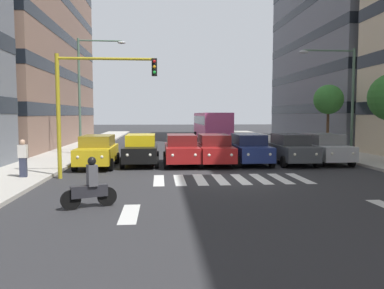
{
  "coord_description": "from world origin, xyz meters",
  "views": [
    {
      "loc": [
        3.09,
        16.34,
        2.86
      ],
      "look_at": [
        1.28,
        -5.03,
        1.15
      ],
      "focal_mm": 35.5,
      "sensor_mm": 36.0,
      "label": 1
    }
  ],
  "objects_px": {
    "bus_behind_traffic": "(211,124)",
    "pedestrian_waiting": "(23,158)",
    "car_3": "(214,149)",
    "motorcycle_with_rider": "(90,187)",
    "traffic_light_gantry": "(87,95)",
    "street_lamp_right": "(87,84)",
    "car_6": "(97,151)",
    "street_tree_1": "(328,100)",
    "car_0": "(324,148)",
    "car_1": "(291,149)",
    "car_2": "(249,149)",
    "street_lamp_left": "(343,90)",
    "car_4": "(181,149)",
    "car_5": "(141,149)"
  },
  "relations": [
    {
      "from": "bus_behind_traffic",
      "to": "pedestrian_waiting",
      "type": "distance_m",
      "value": 23.26
    },
    {
      "from": "car_3",
      "to": "motorcycle_with_rider",
      "type": "distance_m",
      "value": 10.84
    },
    {
      "from": "car_3",
      "to": "traffic_light_gantry",
      "type": "distance_m",
      "value": 7.92
    },
    {
      "from": "street_lamp_right",
      "to": "motorcycle_with_rider",
      "type": "bearing_deg",
      "value": 100.67
    },
    {
      "from": "car_6",
      "to": "street_tree_1",
      "type": "height_order",
      "value": "street_tree_1"
    },
    {
      "from": "car_0",
      "to": "car_6",
      "type": "xyz_separation_m",
      "value": [
        12.96,
        0.53,
        0.0
      ]
    },
    {
      "from": "car_1",
      "to": "traffic_light_gantry",
      "type": "height_order",
      "value": "traffic_light_gantry"
    },
    {
      "from": "car_0",
      "to": "car_2",
      "type": "relative_size",
      "value": 1.0
    },
    {
      "from": "car_1",
      "to": "car_2",
      "type": "xyz_separation_m",
      "value": [
        2.4,
        -0.13,
        0.0
      ]
    },
    {
      "from": "bus_behind_traffic",
      "to": "street_lamp_left",
      "type": "relative_size",
      "value": 1.58
    },
    {
      "from": "traffic_light_gantry",
      "to": "car_4",
      "type": "bearing_deg",
      "value": -137.18
    },
    {
      "from": "car_0",
      "to": "street_lamp_left",
      "type": "distance_m",
      "value": 3.81
    },
    {
      "from": "car_3",
      "to": "car_6",
      "type": "distance_m",
      "value": 6.45
    },
    {
      "from": "car_1",
      "to": "car_4",
      "type": "bearing_deg",
      "value": -1.15
    },
    {
      "from": "street_lamp_left",
      "to": "pedestrian_waiting",
      "type": "xyz_separation_m",
      "value": [
        16.91,
        5.36,
        -3.31
      ]
    },
    {
      "from": "motorcycle_with_rider",
      "to": "pedestrian_waiting",
      "type": "relative_size",
      "value": 0.99
    },
    {
      "from": "car_0",
      "to": "bus_behind_traffic",
      "type": "bearing_deg",
      "value": -74.31
    },
    {
      "from": "street_lamp_left",
      "to": "traffic_light_gantry",
      "type": "bearing_deg",
      "value": 19.28
    },
    {
      "from": "car_6",
      "to": "traffic_light_gantry",
      "type": "xyz_separation_m",
      "value": [
        -0.2,
        3.6,
        2.82
      ]
    },
    {
      "from": "street_lamp_right",
      "to": "pedestrian_waiting",
      "type": "distance_m",
      "value": 10.59
    },
    {
      "from": "car_5",
      "to": "traffic_light_gantry",
      "type": "relative_size",
      "value": 0.81
    },
    {
      "from": "traffic_light_gantry",
      "to": "street_tree_1",
      "type": "relative_size",
      "value": 1.12
    },
    {
      "from": "car_4",
      "to": "car_6",
      "type": "xyz_separation_m",
      "value": [
        4.59,
        0.46,
        0.0
      ]
    },
    {
      "from": "car_5",
      "to": "street_lamp_right",
      "type": "xyz_separation_m",
      "value": [
        3.87,
        -5.08,
        4.04
      ]
    },
    {
      "from": "bus_behind_traffic",
      "to": "street_tree_1",
      "type": "distance_m",
      "value": 12.47
    },
    {
      "from": "traffic_light_gantry",
      "to": "pedestrian_waiting",
      "type": "xyz_separation_m",
      "value": [
        2.71,
        0.39,
        -2.71
      ]
    },
    {
      "from": "car_2",
      "to": "car_5",
      "type": "bearing_deg",
      "value": -2.35
    },
    {
      "from": "bus_behind_traffic",
      "to": "street_lamp_left",
      "type": "distance_m",
      "value": 16.43
    },
    {
      "from": "pedestrian_waiting",
      "to": "traffic_light_gantry",
      "type": "bearing_deg",
      "value": -171.84
    },
    {
      "from": "bus_behind_traffic",
      "to": "street_lamp_left",
      "type": "height_order",
      "value": "street_lamp_left"
    },
    {
      "from": "car_1",
      "to": "car_5",
      "type": "height_order",
      "value": "same"
    },
    {
      "from": "car_0",
      "to": "street_lamp_left",
      "type": "height_order",
      "value": "street_lamp_left"
    },
    {
      "from": "car_6",
      "to": "bus_behind_traffic",
      "type": "distance_m",
      "value": 18.57
    },
    {
      "from": "car_1",
      "to": "car_4",
      "type": "height_order",
      "value": "same"
    },
    {
      "from": "traffic_light_gantry",
      "to": "pedestrian_waiting",
      "type": "distance_m",
      "value": 3.85
    },
    {
      "from": "car_3",
      "to": "car_6",
      "type": "height_order",
      "value": "same"
    },
    {
      "from": "car_3",
      "to": "street_tree_1",
      "type": "relative_size",
      "value": 0.9
    },
    {
      "from": "car_2",
      "to": "street_lamp_right",
      "type": "xyz_separation_m",
      "value": [
        10.04,
        -5.33,
        4.04
      ]
    },
    {
      "from": "car_4",
      "to": "motorcycle_with_rider",
      "type": "relative_size",
      "value": 2.76
    },
    {
      "from": "car_0",
      "to": "car_2",
      "type": "height_order",
      "value": "same"
    },
    {
      "from": "car_1",
      "to": "street_lamp_right",
      "type": "height_order",
      "value": "street_lamp_right"
    },
    {
      "from": "car_3",
      "to": "street_tree_1",
      "type": "bearing_deg",
      "value": -146.22
    },
    {
      "from": "street_tree_1",
      "to": "bus_behind_traffic",
      "type": "bearing_deg",
      "value": -52.47
    },
    {
      "from": "car_6",
      "to": "motorcycle_with_rider",
      "type": "bearing_deg",
      "value": 97.79
    },
    {
      "from": "pedestrian_waiting",
      "to": "car_3",
      "type": "bearing_deg",
      "value": -154.0
    },
    {
      "from": "traffic_light_gantry",
      "to": "pedestrian_waiting",
      "type": "height_order",
      "value": "traffic_light_gantry"
    },
    {
      "from": "car_1",
      "to": "car_6",
      "type": "height_order",
      "value": "same"
    },
    {
      "from": "car_1",
      "to": "pedestrian_waiting",
      "type": "bearing_deg",
      "value": 17.92
    },
    {
      "from": "bus_behind_traffic",
      "to": "motorcycle_with_rider",
      "type": "height_order",
      "value": "bus_behind_traffic"
    },
    {
      "from": "car_6",
      "to": "traffic_light_gantry",
      "type": "bearing_deg",
      "value": 93.19
    }
  ]
}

